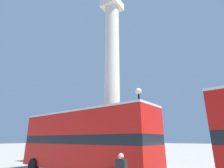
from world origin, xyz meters
The scene contains 5 objects.
ground_plane centered at (0.00, 0.00, 0.00)m, with size 200.00×200.00×0.00m, color gray.
monument_column centered at (0.00, 0.00, 4.96)m, with size 6.34×6.34×19.35m.
bus_a centered at (0.77, -4.92, 2.36)m, with size 11.06×3.61×4.25m.
equestrian_statue centered at (-11.07, 3.24, 1.83)m, with size 4.32×4.00×6.34m.
street_lamp centered at (3.92, -2.10, 3.83)m, with size 0.48×0.48×6.26m.
Camera 1 is at (9.53, -14.42, 2.38)m, focal length 28.00 mm.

